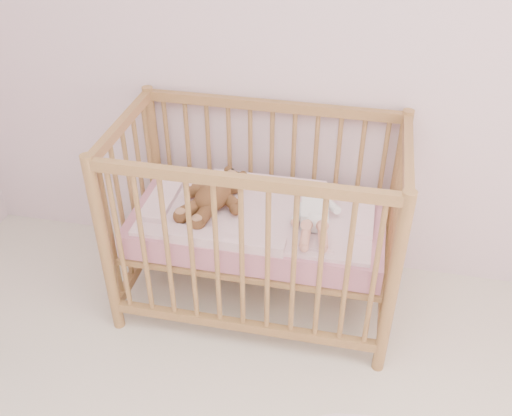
% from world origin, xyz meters
% --- Properties ---
extents(wall_back, '(4.00, 0.02, 2.70)m').
position_xyz_m(wall_back, '(0.00, 2.00, 1.35)').
color(wall_back, silver).
rests_on(wall_back, floor).
extents(crib, '(1.36, 0.76, 1.00)m').
position_xyz_m(crib, '(-0.26, 1.60, 0.50)').
color(crib, '#A77347').
rests_on(crib, floor).
extents(mattress, '(1.22, 0.62, 0.13)m').
position_xyz_m(mattress, '(-0.26, 1.60, 0.49)').
color(mattress, '#C77C90').
rests_on(mattress, crib).
extents(blanket, '(1.10, 0.58, 0.06)m').
position_xyz_m(blanket, '(-0.26, 1.60, 0.56)').
color(blanket, '#FBADBC').
rests_on(blanket, mattress).
extents(baby, '(0.29, 0.51, 0.12)m').
position_xyz_m(baby, '(0.01, 1.58, 0.64)').
color(baby, white).
rests_on(baby, blanket).
extents(teddy_bear, '(0.49, 0.57, 0.13)m').
position_xyz_m(teddy_bear, '(-0.48, 1.58, 0.65)').
color(teddy_bear, brown).
rests_on(teddy_bear, blanket).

